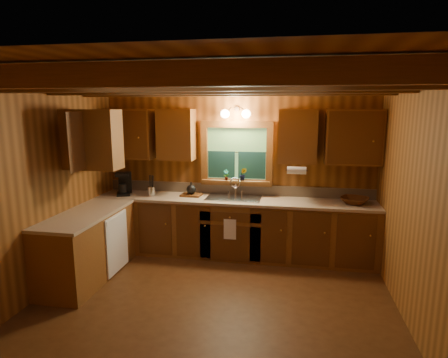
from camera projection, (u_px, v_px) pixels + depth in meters
room at (211, 197)px, 4.07m from camera, size 4.20×4.20×4.20m
ceiling_beams at (210, 84)px, 3.85m from camera, size 4.20×2.54×0.18m
base_cabinets at (197, 233)px, 5.56m from camera, size 4.20×2.22×0.86m
countertop at (198, 203)px, 5.48m from camera, size 4.20×2.24×0.04m
backsplash at (236, 189)px, 5.95m from camera, size 4.20×0.02×0.16m
dishwasher_panel at (117, 243)px, 5.15m from camera, size 0.02×0.60×0.80m
upper_cabinets at (194, 137)px, 5.44m from camera, size 4.19×1.77×0.78m
window at (237, 155)px, 5.83m from camera, size 1.12×0.08×1.00m
window_sill at (236, 181)px, 5.86m from camera, size 1.06×0.14×0.04m
wall_sconce at (236, 114)px, 5.59m from camera, size 0.45×0.21×0.17m
paper_towel_roll at (297, 170)px, 5.37m from camera, size 0.27×0.11×0.11m
dish_towel at (230, 229)px, 5.44m from camera, size 0.18×0.01×0.30m
sink at (234, 201)px, 5.70m from camera, size 0.82×0.48×0.43m
coffee_maker at (124, 184)px, 5.92m from camera, size 0.20×0.25×0.35m
utensil_crock at (151, 191)px, 5.84m from camera, size 0.12×0.12×0.33m
cutting_board at (191, 195)px, 5.85m from camera, size 0.32×0.24×0.03m
teakettle at (191, 189)px, 5.84m from camera, size 0.15×0.15×0.19m
wicker_basket at (355, 201)px, 5.36m from camera, size 0.50×0.50×0.09m
potted_plant_left at (226, 175)px, 5.85m from camera, size 0.10×0.08×0.16m
potted_plant_right at (243, 174)px, 5.81m from camera, size 0.12×0.10×0.20m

